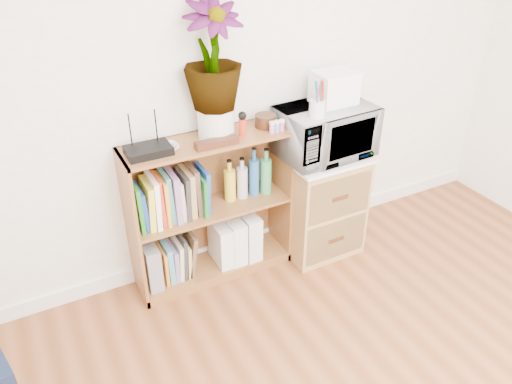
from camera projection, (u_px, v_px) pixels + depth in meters
skirting_board at (252, 238)px, 3.53m from camera, size 4.00×0.02×0.10m
bookshelf at (211, 210)px, 3.06m from camera, size 1.00×0.30×0.95m
wicker_unit at (319, 203)px, 3.37m from camera, size 0.50×0.45×0.70m
microwave at (325, 132)px, 3.09m from camera, size 0.59×0.42×0.32m
pen_cup at (317, 109)px, 2.85m from camera, size 0.09×0.09×0.10m
small_appliance at (334, 88)px, 3.02m from camera, size 0.25×0.20×0.19m
router at (148, 150)px, 2.65m from camera, size 0.24×0.16×0.04m
white_bowl at (167, 148)px, 2.69m from camera, size 0.13×0.13×0.03m
plant_pot at (216, 122)px, 2.81m from camera, size 0.20×0.20×0.17m
potted_plant at (213, 56)px, 2.62m from camera, size 0.32×0.32×0.58m
trinket_box at (217, 143)px, 2.74m from camera, size 0.25×0.06×0.04m
kokeshi_doll at (242, 127)px, 2.84m from camera, size 0.04×0.04×0.10m
wooden_bowl at (265, 121)px, 2.96m from camera, size 0.13×0.13×0.07m
paint_jars at (277, 127)px, 2.89m from camera, size 0.11×0.04×0.06m
file_box at (150, 263)px, 3.03m from camera, size 0.09×0.23×0.29m
magazine_holder_left at (221, 243)px, 3.21m from camera, size 0.09×0.23×0.28m
magazine_holder_mid at (233, 238)px, 3.24m from camera, size 0.10×0.24×0.30m
magazine_holder_right at (247, 233)px, 3.28m from camera, size 0.10×0.25×0.31m
cookbooks at (171, 197)px, 2.88m from camera, size 0.44×0.20×0.30m
liquor_bottles at (249, 177)px, 3.08m from camera, size 0.31×0.07×0.31m
lower_books at (176, 258)px, 3.11m from camera, size 0.22×0.19×0.29m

